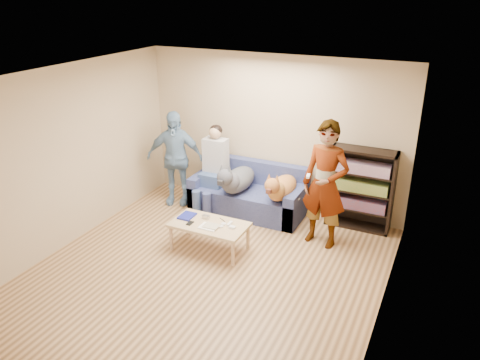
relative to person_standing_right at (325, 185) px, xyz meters
The scene contains 27 objects.
ground 2.18m from the person_standing_right, 126.61° to the right, with size 5.00×5.00×0.00m, color brown.
ceiling 2.57m from the person_standing_right, 126.61° to the right, with size 5.00×5.00×0.00m, color white.
wall_back 1.53m from the person_standing_right, 141.77° to the left, with size 4.50×4.50×0.00m, color tan.
wall_front 4.26m from the person_standing_right, 106.03° to the right, with size 4.50×4.50×0.00m, color tan.
wall_left 3.78m from the person_standing_right, 155.26° to the right, with size 5.00×5.00×0.00m, color tan.
wall_right 1.94m from the person_standing_right, 55.64° to the right, with size 5.00×5.00×0.00m, color tan.
blanket 0.85m from the person_standing_right, 154.25° to the left, with size 0.37×0.31×0.13m, color #B9B9BF.
person_standing_right is the anchor object (origin of this frame).
person_standing_left 2.74m from the person_standing_right, behind, with size 0.97×0.41×1.66m, color #7497BA.
held_controller 0.33m from the person_standing_right, 135.00° to the right, with size 0.04×0.13×0.03m, color white.
notebook_blue 2.07m from the person_standing_right, 155.28° to the right, with size 0.20×0.26×0.03m, color navy.
papers 1.77m from the person_standing_right, 144.21° to the right, with size 0.26×0.20×0.01m, color white.
magazine 1.73m from the person_standing_right, 144.16° to the right, with size 0.22×0.17×0.01m, color #B5AB91.
camera_silver 1.79m from the person_standing_right, 153.50° to the right, with size 0.11×0.06×0.05m, color #B1B0B5.
controller_a 1.48m from the person_standing_right, 145.35° to the right, with size 0.04×0.13×0.03m, color white.
controller_b 1.46m from the person_standing_right, 140.69° to the right, with size 0.09×0.06×0.03m, color white.
headphone_cup_a 1.60m from the person_standing_right, 143.34° to the right, with size 0.07×0.07×0.02m, color silver.
headphone_cup_b 1.56m from the person_standing_right, 145.84° to the right, with size 0.07×0.07×0.02m, color white.
pen_orange 1.85m from the person_standing_right, 143.96° to the right, with size 0.01×0.01×0.14m, color #C5541B.
pen_black 1.57m from the person_standing_right, 151.43° to the right, with size 0.01×0.01×0.14m, color black.
wallet 2.02m from the person_standing_right, 148.89° to the right, with size 0.07×0.12×0.01m, color black.
sofa 1.65m from the person_standing_right, 159.94° to the left, with size 1.90×0.85×0.82m.
person_seated 2.08m from the person_standing_right, 169.10° to the left, with size 0.40×0.73×1.47m.
dog_gray 1.60m from the person_standing_right, 169.98° to the left, with size 0.42×1.25×0.61m.
dog_tan 0.91m from the person_standing_right, 158.58° to the left, with size 0.39×1.15×0.56m.
coffee_table 1.77m from the person_standing_right, 147.98° to the right, with size 1.10×0.60×0.42m.
bookshelf 0.88m from the person_standing_right, 63.32° to the left, with size 1.00×0.34×1.30m.
Camera 1 is at (2.69, -4.50, 3.60)m, focal length 35.00 mm.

